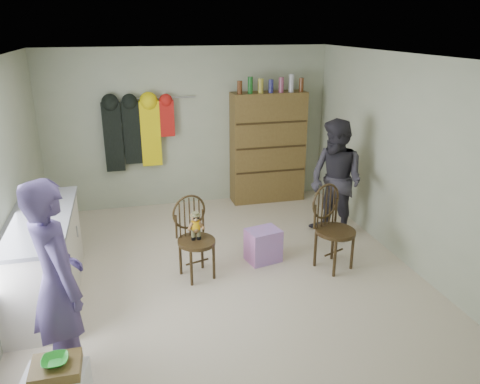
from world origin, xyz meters
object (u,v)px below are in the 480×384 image
object	(u,v)px
chair_front	(194,233)
chair_far	(332,224)
dresser	(268,147)
counter	(44,258)

from	to	relation	value
chair_front	chair_far	bearing A→B (deg)	-23.56
chair_front	dresser	xyz separation A→B (m)	(1.58, 2.22, 0.37)
counter	chair_far	bearing A→B (deg)	-1.95
counter	chair_front	world-z (taller)	chair_front
chair_front	dresser	size ratio (longest dim) A/B	0.47
chair_far	dresser	distance (m)	2.44
chair_front	chair_far	size ratio (longest dim) A/B	0.94
chair_front	dresser	world-z (taller)	dresser
counter	dresser	distance (m)	3.96
chair_far	dresser	size ratio (longest dim) A/B	0.50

